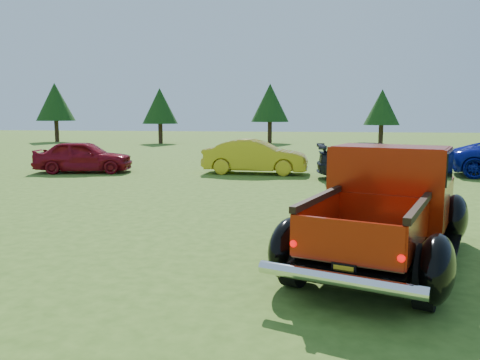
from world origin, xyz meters
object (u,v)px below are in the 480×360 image
(show_car_yellow, at_px, (255,157))
(show_car_grey, at_px, (381,161))
(tree_mid_left, at_px, (270,103))
(tree_mid_right, at_px, (382,107))
(tree_west, at_px, (160,106))
(show_car_red, at_px, (84,156))
(pickup_truck, at_px, (388,205))
(tree_far_west, at_px, (55,102))

(show_car_yellow, relative_size, show_car_grey, 0.90)
(tree_mid_left, height_order, tree_mid_right, tree_mid_left)
(tree_mid_left, height_order, show_car_grey, tree_mid_left)
(tree_west, bearing_deg, tree_mid_left, 12.53)
(show_car_red, bearing_deg, pickup_truck, -144.60)
(tree_west, xyz_separation_m, show_car_red, (3.50, -19.96, -2.45))
(tree_west, bearing_deg, show_car_yellow, -61.35)
(pickup_truck, distance_m, show_car_yellow, 11.33)
(tree_mid_left, distance_m, pickup_truck, 32.47)
(tree_west, relative_size, tree_mid_right, 1.05)
(tree_west, xyz_separation_m, pickup_truck, (14.07, -29.98, -2.24))
(pickup_truck, bearing_deg, tree_mid_right, 101.74)
(tree_far_west, distance_m, pickup_truck, 39.32)
(tree_mid_left, bearing_deg, tree_mid_right, -6.34)
(show_car_grey, bearing_deg, tree_mid_left, 13.48)
(show_car_yellow, bearing_deg, tree_far_west, 46.45)
(show_car_yellow, bearing_deg, show_car_red, 97.05)
(tree_far_west, relative_size, tree_mid_right, 1.18)
(tree_mid_left, bearing_deg, tree_west, -167.47)
(tree_far_west, relative_size, tree_west, 1.13)
(tree_mid_right, xyz_separation_m, show_car_grey, (-2.77, -21.27, -2.30))
(show_car_grey, bearing_deg, show_car_yellow, 75.39)
(tree_west, distance_m, pickup_truck, 33.19)
(pickup_truck, distance_m, show_car_red, 14.57)
(tree_mid_left, relative_size, show_car_red, 1.29)
(tree_far_west, bearing_deg, show_car_yellow, -44.61)
(tree_mid_right, height_order, show_car_yellow, tree_mid_right)
(show_car_grey, bearing_deg, show_car_red, 86.33)
(tree_far_west, xyz_separation_m, show_car_grey, (25.23, -21.27, -2.85))
(tree_far_west, distance_m, tree_mid_right, 28.01)
(tree_far_west, xyz_separation_m, tree_mid_right, (28.00, -0.00, -0.55))
(tree_west, height_order, pickup_truck, tree_west)
(tree_far_west, bearing_deg, pickup_truck, -52.15)
(tree_mid_left, relative_size, pickup_truck, 0.95)
(tree_mid_left, bearing_deg, pickup_truck, -80.98)
(tree_west, distance_m, tree_mid_right, 18.03)
(tree_far_west, relative_size, pickup_truck, 0.99)
(show_car_red, relative_size, show_car_grey, 0.84)
(tree_mid_left, height_order, show_car_red, tree_mid_left)
(tree_far_west, height_order, show_car_yellow, tree_far_west)
(tree_mid_right, xyz_separation_m, show_car_red, (-14.50, -20.96, -2.31))
(tree_mid_left, distance_m, show_car_grey, 23.28)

